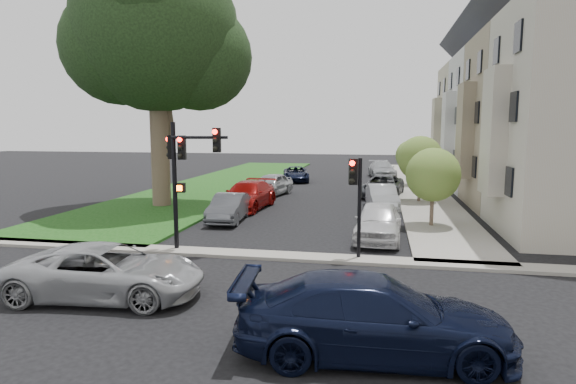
% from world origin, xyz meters
% --- Properties ---
extents(ground, '(140.00, 140.00, 0.00)m').
position_xyz_m(ground, '(0.00, 0.00, 0.00)').
color(ground, black).
rests_on(ground, ground).
extents(grass_strip, '(8.00, 44.00, 0.12)m').
position_xyz_m(grass_strip, '(-9.00, 24.00, 0.06)').
color(grass_strip, '#0C3B0A').
rests_on(grass_strip, ground).
extents(sidewalk_right, '(3.50, 44.00, 0.12)m').
position_xyz_m(sidewalk_right, '(6.75, 24.00, 0.06)').
color(sidewalk_right, gray).
rests_on(sidewalk_right, ground).
extents(sidewalk_cross, '(60.00, 1.00, 0.12)m').
position_xyz_m(sidewalk_cross, '(0.00, 2.00, 0.06)').
color(sidewalk_cross, gray).
rests_on(sidewalk_cross, ground).
extents(house_b, '(7.70, 7.55, 15.97)m').
position_xyz_m(house_b, '(12.45, 15.50, 6.93)').
color(house_b, '#806F59').
rests_on(house_b, ground).
extents(house_c, '(7.70, 7.55, 15.97)m').
position_xyz_m(house_c, '(12.45, 23.00, 6.93)').
color(house_c, silver).
rests_on(house_c, ground).
extents(house_d, '(7.70, 7.55, 15.97)m').
position_xyz_m(house_d, '(12.45, 30.50, 6.93)').
color(house_d, '#9C958B').
rests_on(house_d, ground).
extents(eucalyptus, '(10.52, 9.55, 14.91)m').
position_xyz_m(eucalyptus, '(-8.98, 11.69, 10.18)').
color(eucalyptus, brown).
rests_on(eucalyptus, ground).
extents(small_tree_a, '(2.51, 2.51, 3.76)m').
position_xyz_m(small_tree_a, '(6.20, 8.47, 2.50)').
color(small_tree_a, brown).
rests_on(small_tree_a, ground).
extents(small_tree_b, '(2.78, 2.78, 4.18)m').
position_xyz_m(small_tree_b, '(6.20, 16.11, 2.78)').
color(small_tree_b, brown).
rests_on(small_tree_b, ground).
extents(small_tree_c, '(2.47, 2.47, 3.71)m').
position_xyz_m(small_tree_c, '(6.20, 24.83, 2.47)').
color(small_tree_c, brown).
rests_on(small_tree_c, ground).
extents(traffic_signal_main, '(2.39, 0.64, 4.89)m').
position_xyz_m(traffic_signal_main, '(-3.42, 2.23, 3.37)').
color(traffic_signal_main, black).
rests_on(traffic_signal_main, ground).
extents(traffic_signal_secondary, '(0.48, 0.39, 3.64)m').
position_xyz_m(traffic_signal_secondary, '(2.96, 2.19, 2.54)').
color(traffic_signal_secondary, black).
rests_on(traffic_signal_secondary, ground).
extents(car_cross_near, '(5.52, 2.92, 1.48)m').
position_xyz_m(car_cross_near, '(-3.58, -2.94, 0.74)').
color(car_cross_near, '#999BA0').
rests_on(car_cross_near, ground).
extents(car_cross_far, '(5.92, 2.87, 1.66)m').
position_xyz_m(car_cross_far, '(3.71, -5.00, 0.83)').
color(car_cross_far, black).
rests_on(car_cross_far, ground).
extents(car_parked_0, '(2.08, 4.70, 1.57)m').
position_xyz_m(car_parked_0, '(3.75, 5.48, 0.79)').
color(car_parked_0, silver).
rests_on(car_parked_0, ground).
extents(car_parked_1, '(2.03, 4.46, 1.42)m').
position_xyz_m(car_parked_1, '(3.92, 13.16, 0.71)').
color(car_parked_1, '#999BA0').
rests_on(car_parked_1, ground).
extents(car_parked_2, '(3.12, 5.56, 1.47)m').
position_xyz_m(car_parked_2, '(4.00, 18.40, 0.73)').
color(car_parked_2, '#3F4247').
rests_on(car_parked_2, ground).
extents(car_parked_4, '(2.92, 5.57, 1.54)m').
position_xyz_m(car_parked_4, '(3.97, 31.30, 0.77)').
color(car_parked_4, '#999BA0').
rests_on(car_parked_4, ground).
extents(car_parked_5, '(1.76, 4.28, 1.38)m').
position_xyz_m(car_parked_5, '(-3.62, 8.16, 0.69)').
color(car_parked_5, '#3F4247').
rests_on(car_parked_5, ground).
extents(car_parked_6, '(2.64, 5.63, 1.59)m').
position_xyz_m(car_parked_6, '(-3.70, 11.92, 0.79)').
color(car_parked_6, maroon).
rests_on(car_parked_6, ground).
extents(car_parked_7, '(2.70, 4.81, 1.55)m').
position_xyz_m(car_parked_7, '(-3.59, 17.52, 0.77)').
color(car_parked_7, '#999BA0').
rests_on(car_parked_7, ground).
extents(car_parked_8, '(3.06, 5.02, 1.30)m').
position_xyz_m(car_parked_8, '(-3.42, 26.53, 0.65)').
color(car_parked_8, black).
rests_on(car_parked_8, ground).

